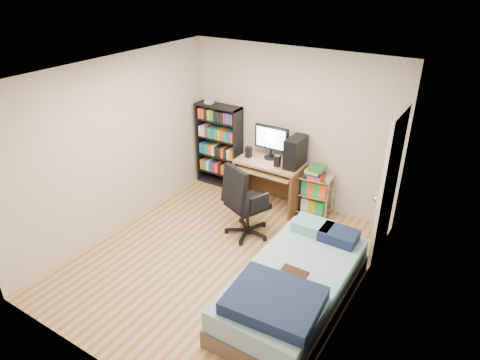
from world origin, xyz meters
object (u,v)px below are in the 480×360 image
Objects in this scene: bed at (293,287)px; computer_desk at (277,166)px; office_chair at (245,214)px; media_shelf at (219,145)px.

computer_desk is at bearing 122.67° from bed.
office_chair is at bearing 142.53° from bed.
bed is at bearing -57.33° from computer_desk.
computer_desk is at bearing 113.28° from office_chair.
computer_desk is (1.22, -0.15, -0.04)m from media_shelf.
media_shelf is at bearing 172.96° from computer_desk.
office_chair is 1.56m from bed.
media_shelf reaches higher than computer_desk.
office_chair is (1.24, -1.15, -0.39)m from media_shelf.
media_shelf is 1.73m from office_chair.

